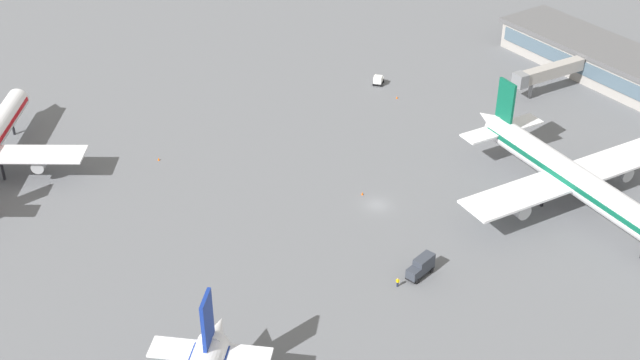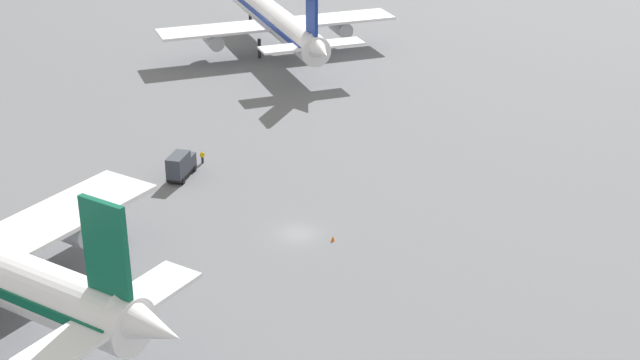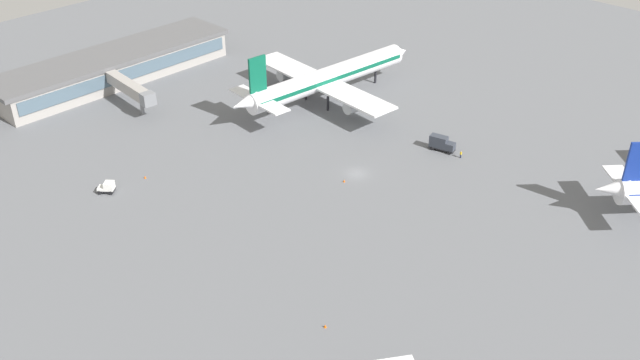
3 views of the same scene
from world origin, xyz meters
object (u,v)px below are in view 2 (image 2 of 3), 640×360
Objects in this scene: airplane_at_gate at (275,19)px; ground_crew_worker at (202,157)px; catering_truck at (181,165)px; safety_cone_mid_apron at (333,238)px.

airplane_at_gate is 50.99m from ground_crew_worker.
airplane_at_gate reaches higher than catering_truck.
ground_crew_worker is at bearing 151.57° from airplane_at_gate.
catering_truck is (16.78, -52.98, -4.15)m from airplane_at_gate.
catering_truck is 3.53× the size of ground_crew_worker.
catering_truck is 9.82× the size of safety_cone_mid_apron.
safety_cone_mid_apron is (41.23, -59.23, -5.55)m from airplane_at_gate.
airplane_at_gate is 25.54× the size of ground_crew_worker.
ground_crew_worker is 27.10m from safety_cone_mid_apron.
ground_crew_worker reaches higher than safety_cone_mid_apron.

